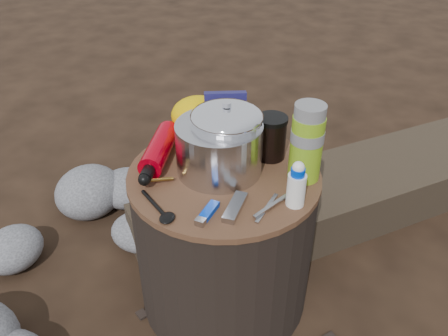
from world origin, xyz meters
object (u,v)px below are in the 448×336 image
(camping_pot, at_px, (227,138))
(fuel_bottle, at_px, (159,149))
(thermos, at_px, (307,143))
(stump, at_px, (224,239))
(travel_mug, at_px, (271,138))
(log_main, at_px, (395,178))

(camping_pot, bearing_deg, fuel_bottle, -176.09)
(camping_pot, bearing_deg, thermos, 3.36)
(stump, distance_m, fuel_bottle, 0.32)
(fuel_bottle, bearing_deg, travel_mug, 10.85)
(stump, height_order, log_main, stump)
(stump, xyz_separation_m, fuel_bottle, (-0.19, 0.02, 0.26))
(camping_pot, relative_size, fuel_bottle, 0.69)
(camping_pot, xyz_separation_m, fuel_bottle, (-0.19, -0.01, -0.06))
(log_main, height_order, camping_pot, camping_pot)
(stump, distance_m, travel_mug, 0.33)
(travel_mug, bearing_deg, stump, -131.52)
(stump, relative_size, thermos, 2.48)
(camping_pot, distance_m, thermos, 0.20)
(stump, xyz_separation_m, camping_pot, (-0.00, 0.03, 0.32))
(log_main, xyz_separation_m, travel_mug, (-0.42, -0.57, 0.44))
(fuel_bottle, bearing_deg, stump, -12.73)
(camping_pot, relative_size, travel_mug, 1.50)
(stump, bearing_deg, thermos, 11.52)
(travel_mug, bearing_deg, log_main, 53.69)
(log_main, relative_size, thermos, 10.29)
(fuel_bottle, relative_size, travel_mug, 2.17)
(camping_pot, distance_m, fuel_bottle, 0.20)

